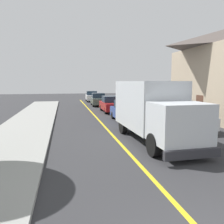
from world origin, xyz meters
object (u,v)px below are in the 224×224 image
Objects in this scene: parked_car_far at (98,100)px; parked_car_furthest at (92,96)px; parked_car_near at (126,111)px; parked_car_mid at (111,104)px; parked_van_across at (187,118)px; stop_sign at (180,103)px; box_truck at (153,108)px.

parked_car_far is 6.97m from parked_car_furthest.
parked_car_furthest is at bearing 90.46° from parked_car_far.
parked_car_near is 1.00× the size of parked_car_mid.
parked_car_furthest is 1.00× the size of parked_van_across.
stop_sign is at bearing -139.35° from parked_van_across.
parked_van_across is (3.56, -23.41, 0.00)m from parked_car_furthest.
parked_car_mid is 13.64m from parked_car_furthest.
parked_van_across is at bearing -77.96° from parked_car_far.
parked_car_furthest is (-0.06, 6.97, 0.00)m from parked_car_far.
parked_car_near is 0.99× the size of parked_van_across.
parked_car_furthest is at bearing 90.50° from box_truck.
box_truck is at bearing -145.64° from parked_van_across.
box_truck is 6.28m from parked_car_near.
parked_car_far is at bearing 102.04° from parked_van_across.
parked_car_mid is 10.89m from stop_sign.
box_truck is 12.10m from parked_car_mid.
parked_car_far is at bearing 92.78° from parked_car_mid.
parked_car_far is (-0.32, 6.67, 0.00)m from parked_car_mid.
parked_car_far is (-0.17, 18.73, -0.97)m from box_truck.
parked_car_mid is at bearing 101.81° from stop_sign.
parked_car_near is at bearing 114.18° from stop_sign.
stop_sign is at bearing -65.82° from parked_car_near.
stop_sign is at bearing 31.49° from box_truck.
box_truck is 1.63× the size of parked_van_across.
stop_sign reaches higher than parked_car_near.
parked_van_across is at bearing 34.36° from box_truck.
parked_car_furthest is 24.41m from stop_sign.
parked_car_near is 5.31m from stop_sign.
box_truck is 2.74× the size of stop_sign.
box_truck is 1.65× the size of parked_car_near.
parked_car_mid is 0.99× the size of parked_car_furthest.
box_truck is 2.79m from stop_sign.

